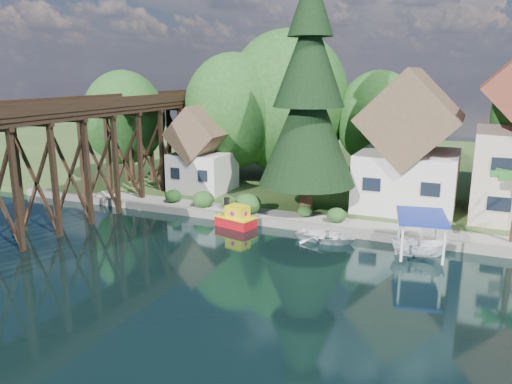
% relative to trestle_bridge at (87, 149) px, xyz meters
% --- Properties ---
extents(ground, '(140.00, 140.00, 0.00)m').
position_rel_trestle_bridge_xyz_m(ground, '(16.00, -5.17, -5.35)').
color(ground, black).
rests_on(ground, ground).
extents(bank, '(140.00, 52.00, 0.50)m').
position_rel_trestle_bridge_xyz_m(bank, '(16.00, 28.83, -5.10)').
color(bank, '#2F4D1F').
rests_on(bank, ground).
extents(seawall, '(60.00, 0.40, 0.62)m').
position_rel_trestle_bridge_xyz_m(seawall, '(20.00, 2.83, -5.04)').
color(seawall, slate).
rests_on(seawall, ground).
extents(promenade, '(50.00, 2.60, 0.06)m').
position_rel_trestle_bridge_xyz_m(promenade, '(22.00, 4.13, -4.82)').
color(promenade, gray).
rests_on(promenade, bank).
extents(trestle_bridge, '(4.12, 44.18, 9.30)m').
position_rel_trestle_bridge_xyz_m(trestle_bridge, '(0.00, 0.00, 0.00)').
color(trestle_bridge, black).
rests_on(trestle_bridge, ground).
extents(house_left, '(7.64, 8.64, 11.02)m').
position_rel_trestle_bridge_xyz_m(house_left, '(23.00, 10.83, -0.21)').
color(house_left, silver).
rests_on(house_left, bank).
extents(shed, '(5.09, 5.40, 7.85)m').
position_rel_trestle_bridge_xyz_m(shed, '(5.00, 9.33, -1.52)').
color(shed, silver).
rests_on(shed, bank).
extents(bg_trees, '(49.90, 13.30, 10.57)m').
position_rel_trestle_bridge_xyz_m(bg_trees, '(17.00, 16.08, 1.94)').
color(bg_trees, '#382314').
rests_on(bg_trees, bank).
extents(shrubs, '(15.76, 2.47, 1.70)m').
position_rel_trestle_bridge_xyz_m(shrubs, '(11.40, 4.09, -4.12)').
color(shrubs, '#184117').
rests_on(shrubs, bank).
extents(conifer, '(7.40, 7.40, 18.23)m').
position_rel_trestle_bridge_xyz_m(conifer, '(16.04, 6.12, 3.93)').
color(conifer, '#382314').
rests_on(conifer, bank).
extents(tugboat, '(3.27, 2.31, 2.15)m').
position_rel_trestle_bridge_xyz_m(tugboat, '(12.03, 1.77, -4.71)').
color(tugboat, '#B60C14').
rests_on(tugboat, ground).
extents(boat_white_a, '(4.23, 3.11, 0.85)m').
position_rel_trestle_bridge_xyz_m(boat_white_a, '(19.04, 1.29, -4.92)').
color(boat_white_a, white).
rests_on(boat_white_a, ground).
extents(boat_canopy, '(3.55, 4.59, 2.67)m').
position_rel_trestle_bridge_xyz_m(boat_canopy, '(25.15, 0.75, -4.20)').
color(boat_canopy, white).
rests_on(boat_canopy, ground).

